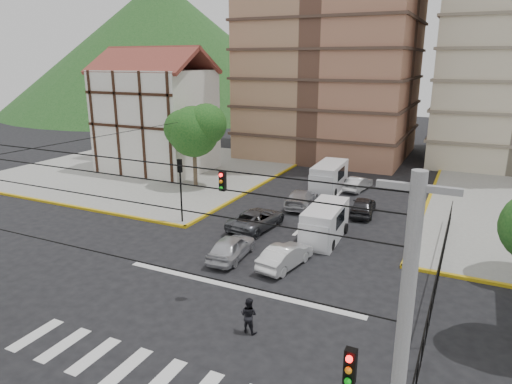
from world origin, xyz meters
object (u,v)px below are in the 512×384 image
Objects in this scene: van_left_lane at (328,178)px; car_silver_front_left at (231,247)px; van_right_lane at (324,224)px; car_white_front_right at (285,256)px; pedestrian_crosswalk at (249,315)px; traffic_light_nw at (180,180)px.

van_left_lane reaches higher than car_silver_front_left.
van_right_lane reaches higher than car_white_front_right.
van_right_lane is 11.03m from pedestrian_crosswalk.
van_left_lane is at bearing -96.83° from car_silver_front_left.
car_white_front_right is 6.52m from pedestrian_crosswalk.
car_silver_front_left reaches higher than car_white_front_right.
pedestrian_crosswalk is (0.27, -11.03, -0.29)m from van_right_lane.
car_silver_front_left is at bearing 14.88° from car_white_front_right.
pedestrian_crosswalk is (10.04, -9.77, -2.33)m from traffic_light_nw.
car_white_front_right is 2.52× the size of pedestrian_crosswalk.
traffic_light_nw is 0.82× the size of van_left_lane.
car_silver_front_left is 2.59× the size of pedestrian_crosswalk.
van_left_lane is 15.87m from car_silver_front_left.
traffic_light_nw is at bearing -40.47° from pedestrian_crosswalk.
van_left_lane is (6.70, 12.23, -1.95)m from traffic_light_nw.
car_white_front_right is (9.05, -3.33, -2.47)m from traffic_light_nw.
van_left_lane is 1.36× the size of car_white_front_right.
traffic_light_nw is 10.06m from van_right_lane.
traffic_light_nw is 2.83× the size of pedestrian_crosswalk.
van_right_lane reaches higher than car_silver_front_left.
traffic_light_nw is at bearing -120.59° from van_left_lane.
van_left_lane is at bearing 61.28° from traffic_light_nw.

